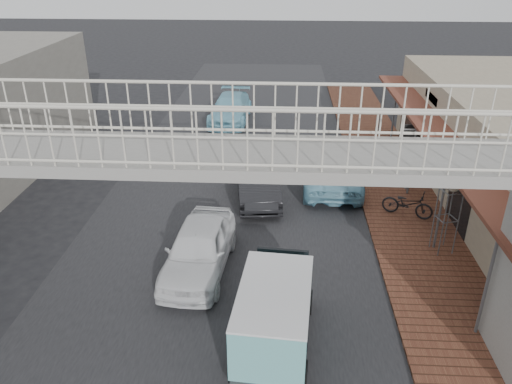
# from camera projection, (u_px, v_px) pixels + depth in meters

# --- Properties ---
(ground) EXTENTS (120.00, 120.00, 0.00)m
(ground) POSITION_uv_depth(u_px,v_px,m) (219.00, 260.00, 15.66)
(ground) COLOR black
(ground) RESTS_ON ground
(road_strip) EXTENTS (10.00, 60.00, 0.01)m
(road_strip) POSITION_uv_depth(u_px,v_px,m) (219.00, 260.00, 15.66)
(road_strip) COLOR black
(road_strip) RESTS_ON ground
(sidewalk) EXTENTS (3.00, 40.00, 0.10)m
(sidewalk) POSITION_uv_depth(u_px,v_px,m) (408.00, 218.00, 18.00)
(sidewalk) COLOR brown
(sidewalk) RESTS_ON ground
(footbridge) EXTENTS (16.40, 2.40, 6.34)m
(footbridge) POSITION_uv_depth(u_px,v_px,m) (190.00, 240.00, 10.68)
(footbridge) COLOR gray
(footbridge) RESTS_ON ground
(white_hatchback) EXTENTS (2.06, 4.48, 1.49)m
(white_hatchback) POSITION_uv_depth(u_px,v_px,m) (199.00, 248.00, 14.89)
(white_hatchback) COLOR white
(white_hatchback) RESTS_ON ground
(dark_sedan) EXTENTS (2.07, 4.58, 1.46)m
(dark_sedan) POSITION_uv_depth(u_px,v_px,m) (258.00, 180.00, 19.41)
(dark_sedan) COLOR black
(dark_sedan) RESTS_ON ground
(angkot_curb) EXTENTS (2.34, 4.95, 1.37)m
(angkot_curb) POSITION_uv_depth(u_px,v_px,m) (331.00, 171.00, 20.31)
(angkot_curb) COLOR #75B3CB
(angkot_curb) RESTS_ON ground
(angkot_far) EXTENTS (2.25, 5.10, 1.46)m
(angkot_far) POSITION_uv_depth(u_px,v_px,m) (230.00, 109.00, 28.13)
(angkot_far) COLOR #7ABED4
(angkot_far) RESTS_ON ground
(angkot_van) EXTENTS (1.99, 3.84, 1.82)m
(angkot_van) POSITION_uv_depth(u_px,v_px,m) (275.00, 307.00, 11.79)
(angkot_van) COLOR black
(angkot_van) RESTS_ON ground
(motorcycle_near) EXTENTS (1.91, 1.30, 0.95)m
(motorcycle_near) POSITION_uv_depth(u_px,v_px,m) (408.00, 204.00, 17.89)
(motorcycle_near) COLOR black
(motorcycle_near) RESTS_ON sidewalk
(motorcycle_far) EXTENTS (1.65, 1.20, 0.98)m
(motorcycle_far) POSITION_uv_depth(u_px,v_px,m) (358.00, 152.00, 22.41)
(motorcycle_far) COLOR black
(motorcycle_far) RESTS_ON sidewalk
(street_clock) EXTENTS (0.73, 0.67, 2.82)m
(street_clock) POSITION_uv_depth(u_px,v_px,m) (453.00, 184.00, 14.97)
(street_clock) COLOR #59595B
(street_clock) RESTS_ON sidewalk
(arrow_sign) EXTENTS (1.62, 1.02, 2.80)m
(arrow_sign) POSITION_uv_depth(u_px,v_px,m) (432.00, 136.00, 19.07)
(arrow_sign) COLOR #59595B
(arrow_sign) RESTS_ON sidewalk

